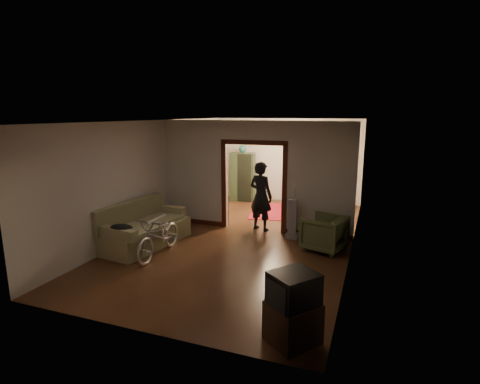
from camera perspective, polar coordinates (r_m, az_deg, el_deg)
The scene contains 24 objects.
floor at distance 9.17m, azimuth 0.65°, elevation -6.99°, with size 5.00×8.50×0.01m, color #3B2012.
ceiling at distance 8.67m, azimuth 0.70°, elevation 10.79°, with size 5.00×8.50×0.01m, color white.
wall_back at distance 12.86m, azimuth 7.05°, elevation 4.83°, with size 5.00×0.02×2.80m, color beige.
wall_left at distance 9.92m, azimuth -13.07°, elevation 2.50°, with size 0.02×8.50×2.80m, color beige.
wall_right at distance 8.34m, azimuth 17.09°, elevation 0.52°, with size 0.02×8.50×2.80m, color beige.
partition_wall at distance 9.52m, azimuth 2.19°, elevation 2.41°, with size 5.00×0.14×2.80m, color beige.
door_casing at distance 9.57m, azimuth 2.17°, elevation 0.64°, with size 1.74×0.20×2.32m, color #3B150D.
far_window at distance 12.66m, azimuth 10.12°, elevation 5.30°, with size 0.98×0.06×1.28m, color black.
chandelier at distance 11.08m, azimuth 5.07°, elevation 8.67°, with size 0.24×0.24×0.24m, color #FFE0A5.
light_switch at distance 9.20m, azimuth 8.26°, elevation 1.02°, with size 0.08×0.01×0.12m, color silver.
sofa at distance 8.82m, azimuth -14.21°, elevation -4.73°, with size 0.98×2.17×1.00m, color #797A51.
rolled_paper at distance 9.00m, azimuth -12.62°, elevation -4.12°, with size 0.10×0.10×0.78m, color beige.
jacket at distance 8.04m, azimuth -17.63°, elevation -5.22°, with size 0.49×0.37×0.14m, color black.
bicycle at distance 8.14m, azimuth -12.18°, elevation -6.49°, with size 0.58×1.67×0.88m, color silver.
armchair at distance 8.48m, azimuth 12.68°, elevation -6.12°, with size 0.83×0.85×0.78m, color #505D34.
tv_stand at distance 5.26m, azimuth 8.04°, elevation -19.06°, with size 0.61×0.55×0.55m, color black.
crt_tv at distance 5.05m, azimuth 8.20°, elevation -14.65°, with size 0.56×0.51×0.49m, color black.
vacuum at distance 9.09m, azimuth 8.01°, elevation -4.09°, with size 0.30×0.24×0.96m, color gray.
person at distance 9.57m, azimuth 3.19°, elevation -0.64°, with size 0.65×0.43×1.78m, color black.
oriental_rug at distance 11.61m, azimuth 5.64°, elevation -2.92°, with size 1.58×2.07×0.02m, color maroon.
locker at distance 12.85m, azimuth 0.37°, elevation 2.33°, with size 0.83×0.46×1.65m, color #283A23.
globe at distance 12.71m, azimuth 0.38°, elevation 7.28°, with size 0.26×0.26×0.26m, color #1E5972.
desk at distance 12.42m, azimuth 10.97°, elevation -0.25°, with size 1.07×0.60×0.79m, color black.
desk_chair at distance 11.98m, azimuth 7.69°, elevation -0.50°, with size 0.37×0.37×0.83m, color black.
Camera 1 is at (2.90, -8.17, 2.98)m, focal length 28.00 mm.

